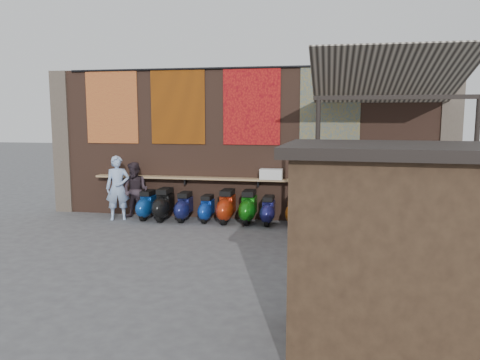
{
  "coord_description": "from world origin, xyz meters",
  "views": [
    {
      "loc": [
        2.35,
        -9.61,
        2.73
      ],
      "look_at": [
        0.25,
        1.2,
        1.24
      ],
      "focal_mm": 35.0,
      "sensor_mm": 36.0,
      "label": 1
    }
  ],
  "objects_px": {
    "scooter_stool_4": "(227,206)",
    "scooter_stool_8": "(312,212)",
    "shelf_box": "(271,174)",
    "scooter_stool_3": "(207,209)",
    "scooter_stool_0": "(147,205)",
    "diner_left": "(118,188)",
    "scooter_stool_7": "(294,210)",
    "scooter_stool_9": "(335,212)",
    "shopper_grey": "(403,211)",
    "scooter_stool_5": "(249,207)",
    "scooter_stool_2": "(184,207)",
    "market_stall": "(389,255)",
    "shopper_tan": "(338,210)",
    "scooter_stool_6": "(268,211)",
    "scooter_stool_1": "(164,205)",
    "shopper_navy": "(334,201)",
    "diner_right": "(135,191)"
  },
  "relations": [
    {
      "from": "shopper_grey",
      "to": "scooter_stool_5",
      "type": "bearing_deg",
      "value": -5.8
    },
    {
      "from": "scooter_stool_2",
      "to": "scooter_stool_8",
      "type": "bearing_deg",
      "value": 1.19
    },
    {
      "from": "scooter_stool_1",
      "to": "market_stall",
      "type": "xyz_separation_m",
      "value": [
        4.99,
        -6.13,
        0.73
      ]
    },
    {
      "from": "diner_left",
      "to": "shopper_navy",
      "type": "bearing_deg",
      "value": -30.79
    },
    {
      "from": "scooter_stool_4",
      "to": "scooter_stool_9",
      "type": "bearing_deg",
      "value": 0.01
    },
    {
      "from": "scooter_stool_0",
      "to": "scooter_stool_7",
      "type": "relative_size",
      "value": 0.99
    },
    {
      "from": "scooter_stool_7",
      "to": "shelf_box",
      "type": "bearing_deg",
      "value": 155.12
    },
    {
      "from": "scooter_stool_8",
      "to": "scooter_stool_9",
      "type": "xyz_separation_m",
      "value": [
        0.56,
        -0.04,
        0.04
      ]
    },
    {
      "from": "scooter_stool_6",
      "to": "scooter_stool_9",
      "type": "xyz_separation_m",
      "value": [
        1.67,
        0.02,
        0.03
      ]
    },
    {
      "from": "shelf_box",
      "to": "shopper_grey",
      "type": "bearing_deg",
      "value": -37.09
    },
    {
      "from": "scooter_stool_5",
      "to": "market_stall",
      "type": "bearing_deg",
      "value": -66.33
    },
    {
      "from": "scooter_stool_4",
      "to": "scooter_stool_7",
      "type": "bearing_deg",
      "value": 0.52
    },
    {
      "from": "scooter_stool_0",
      "to": "market_stall",
      "type": "distance_m",
      "value": 8.29
    },
    {
      "from": "scooter_stool_5",
      "to": "shopper_grey",
      "type": "bearing_deg",
      "value": -29.45
    },
    {
      "from": "scooter_stool_3",
      "to": "shopper_grey",
      "type": "height_order",
      "value": "shopper_grey"
    },
    {
      "from": "scooter_stool_5",
      "to": "market_stall",
      "type": "distance_m",
      "value": 6.83
    },
    {
      "from": "shopper_navy",
      "to": "shopper_tan",
      "type": "height_order",
      "value": "shopper_tan"
    },
    {
      "from": "scooter_stool_4",
      "to": "scooter_stool_7",
      "type": "height_order",
      "value": "scooter_stool_4"
    },
    {
      "from": "scooter_stool_2",
      "to": "shopper_grey",
      "type": "xyz_separation_m",
      "value": [
        5.21,
        -1.91,
        0.49
      ]
    },
    {
      "from": "scooter_stool_9",
      "to": "scooter_stool_6",
      "type": "bearing_deg",
      "value": -179.45
    },
    {
      "from": "scooter_stool_2",
      "to": "shopper_tan",
      "type": "xyz_separation_m",
      "value": [
        3.92,
        -2.07,
        0.47
      ]
    },
    {
      "from": "scooter_stool_2",
      "to": "scooter_stool_3",
      "type": "xyz_separation_m",
      "value": [
        0.6,
        0.04,
        -0.03
      ]
    },
    {
      "from": "scooter_stool_9",
      "to": "shopper_navy",
      "type": "relative_size",
      "value": 0.49
    },
    {
      "from": "scooter_stool_9",
      "to": "scooter_stool_3",
      "type": "bearing_deg",
      "value": 179.76
    },
    {
      "from": "scooter_stool_4",
      "to": "scooter_stool_8",
      "type": "bearing_deg",
      "value": 1.15
    },
    {
      "from": "scooter_stool_9",
      "to": "diner_left",
      "type": "distance_m",
      "value": 5.7
    },
    {
      "from": "scooter_stool_1",
      "to": "scooter_stool_3",
      "type": "height_order",
      "value": "scooter_stool_1"
    },
    {
      "from": "scooter_stool_1",
      "to": "shopper_tan",
      "type": "bearing_deg",
      "value": -24.58
    },
    {
      "from": "scooter_stool_1",
      "to": "scooter_stool_9",
      "type": "xyz_separation_m",
      "value": [
        4.45,
        0.04,
        -0.03
      ]
    },
    {
      "from": "scooter_stool_3",
      "to": "scooter_stool_4",
      "type": "distance_m",
      "value": 0.54
    },
    {
      "from": "scooter_stool_0",
      "to": "scooter_stool_4",
      "type": "relative_size",
      "value": 0.9
    },
    {
      "from": "scooter_stool_5",
      "to": "scooter_stool_7",
      "type": "relative_size",
      "value": 1.09
    },
    {
      "from": "shopper_grey",
      "to": "diner_right",
      "type": "bearing_deg",
      "value": 7.23
    },
    {
      "from": "scooter_stool_6",
      "to": "scooter_stool_7",
      "type": "xyz_separation_m",
      "value": [
        0.65,
        0.03,
        0.03
      ]
    },
    {
      "from": "scooter_stool_0",
      "to": "diner_left",
      "type": "height_order",
      "value": "diner_left"
    },
    {
      "from": "shopper_navy",
      "to": "scooter_stool_5",
      "type": "bearing_deg",
      "value": -64.59
    },
    {
      "from": "scooter_stool_2",
      "to": "scooter_stool_8",
      "type": "distance_m",
      "value": 3.34
    },
    {
      "from": "shelf_box",
      "to": "scooter_stool_3",
      "type": "distance_m",
      "value": 1.91
    },
    {
      "from": "scooter_stool_1",
      "to": "scooter_stool_3",
      "type": "xyz_separation_m",
      "value": [
        1.16,
        0.06,
        -0.08
      ]
    },
    {
      "from": "shelf_box",
      "to": "scooter_stool_9",
      "type": "xyz_separation_m",
      "value": [
        1.64,
        -0.3,
        -0.87
      ]
    },
    {
      "from": "scooter_stool_5",
      "to": "scooter_stool_9",
      "type": "bearing_deg",
      "value": -1.2
    },
    {
      "from": "scooter_stool_0",
      "to": "market_stall",
      "type": "bearing_deg",
      "value": -48.41
    },
    {
      "from": "scooter_stool_5",
      "to": "scooter_stool_3",
      "type": "bearing_deg",
      "value": -178.36
    },
    {
      "from": "scooter_stool_3",
      "to": "shopper_grey",
      "type": "relative_size",
      "value": 0.42
    },
    {
      "from": "scooter_stool_7",
      "to": "scooter_stool_9",
      "type": "relative_size",
      "value": 1.0
    },
    {
      "from": "shopper_grey",
      "to": "market_stall",
      "type": "xyz_separation_m",
      "value": [
        -0.78,
        -4.24,
        0.29
      ]
    },
    {
      "from": "scooter_stool_4",
      "to": "shopper_grey",
      "type": "relative_size",
      "value": 0.52
    },
    {
      "from": "scooter_stool_2",
      "to": "scooter_stool_7",
      "type": "height_order",
      "value": "scooter_stool_7"
    },
    {
      "from": "shopper_navy",
      "to": "market_stall",
      "type": "bearing_deg",
      "value": 58.02
    },
    {
      "from": "shopper_grey",
      "to": "shopper_tan",
      "type": "xyz_separation_m",
      "value": [
        -1.29,
        -0.16,
        -0.02
      ]
    }
  ]
}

